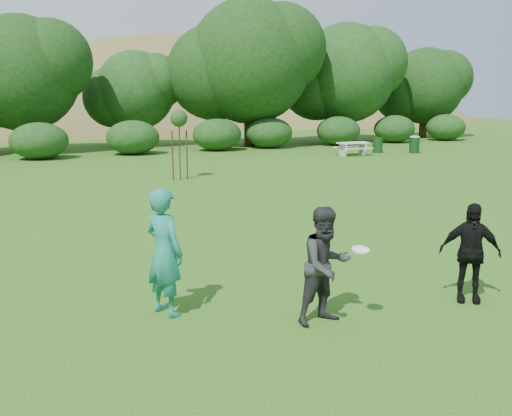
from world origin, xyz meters
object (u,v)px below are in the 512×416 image
at_px(player_grey, 326,265).
at_px(picnic_table, 353,146).
at_px(player_teal, 164,252).
at_px(trash_can_near, 378,145).
at_px(sapling, 179,120).
at_px(player_black, 470,252).
at_px(trash_can_lidded, 414,144).

distance_m(player_grey, picnic_table, 24.85).
height_order(player_teal, trash_can_near, player_teal).
bearing_deg(sapling, player_grey, -97.12).
bearing_deg(trash_can_near, player_grey, -126.21).
bearing_deg(trash_can_near, player_black, -121.15).
relative_size(player_black, trash_can_near, 1.87).
height_order(sapling, picnic_table, sapling).
distance_m(sapling, trash_can_lidded, 16.75).
bearing_deg(player_grey, player_black, -10.94).
height_order(player_black, trash_can_near, player_black).
bearing_deg(trash_can_lidded, player_black, -126.00).
bearing_deg(player_grey, picnic_table, 48.30).
xyz_separation_m(player_black, sapling, (-0.76, 15.50, 1.58)).
relative_size(picnic_table, trash_can_lidded, 1.71).
bearing_deg(player_teal, player_grey, -147.35).
xyz_separation_m(player_grey, picnic_table, (13.59, 20.80, -0.38)).
bearing_deg(player_grey, trash_can_near, 45.25).
distance_m(player_teal, trash_can_lidded, 27.73).
xyz_separation_m(player_black, trash_can_lidded, (15.04, 20.70, -0.30)).
xyz_separation_m(trash_can_near, sapling, (-13.88, -6.19, 1.97)).
distance_m(player_grey, sapling, 15.58).
distance_m(player_teal, trash_can_near, 27.11).
height_order(player_grey, trash_can_near, player_grey).
height_order(player_teal, trash_can_lidded, player_teal).
xyz_separation_m(picnic_table, trash_can_lidded, (4.14, -0.21, 0.02)).
bearing_deg(trash_can_lidded, player_grey, -130.73).
bearing_deg(player_teal, sapling, -42.86).
xyz_separation_m(player_grey, trash_can_lidded, (17.73, 20.59, -0.36)).
bearing_deg(player_black, picnic_table, 96.53).
bearing_deg(player_grey, sapling, 74.33).
bearing_deg(trash_can_near, picnic_table, -160.53).
bearing_deg(player_teal, picnic_table, -65.61).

